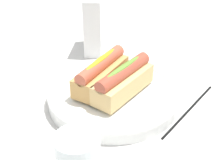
{
  "coord_description": "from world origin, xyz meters",
  "views": [
    {
      "loc": [
        -0.54,
        -0.19,
        0.4
      ],
      "look_at": [
        0.0,
        0.0,
        0.05
      ],
      "focal_mm": 52.67,
      "sensor_mm": 36.0,
      "label": 1
    }
  ],
  "objects_px": {
    "napkin_box": "(95,24)",
    "chopstick_near": "(189,109)",
    "hotdog_back": "(101,73)",
    "serving_bowl": "(112,94)",
    "hotdog_front": "(123,81)"
  },
  "relations": [
    {
      "from": "serving_bowl",
      "to": "chopstick_near",
      "type": "distance_m",
      "value": 0.16
    },
    {
      "from": "serving_bowl",
      "to": "hotdog_front",
      "type": "bearing_deg",
      "value": -105.22
    },
    {
      "from": "serving_bowl",
      "to": "napkin_box",
      "type": "bearing_deg",
      "value": 29.55
    },
    {
      "from": "hotdog_back",
      "to": "napkin_box",
      "type": "relative_size",
      "value": 1.04
    },
    {
      "from": "hotdog_back",
      "to": "serving_bowl",
      "type": "bearing_deg",
      "value": -105.22
    },
    {
      "from": "napkin_box",
      "to": "chopstick_near",
      "type": "relative_size",
      "value": 0.68
    },
    {
      "from": "hotdog_front",
      "to": "hotdog_back",
      "type": "distance_m",
      "value": 0.05
    },
    {
      "from": "napkin_box",
      "to": "chopstick_near",
      "type": "bearing_deg",
      "value": -138.25
    },
    {
      "from": "serving_bowl",
      "to": "chopstick_near",
      "type": "xyz_separation_m",
      "value": [
        0.02,
        -0.16,
        -0.01
      ]
    },
    {
      "from": "napkin_box",
      "to": "chopstick_near",
      "type": "height_order",
      "value": "napkin_box"
    },
    {
      "from": "hotdog_front",
      "to": "chopstick_near",
      "type": "xyz_separation_m",
      "value": [
        0.03,
        -0.13,
        -0.06
      ]
    },
    {
      "from": "serving_bowl",
      "to": "napkin_box",
      "type": "relative_size",
      "value": 1.83
    },
    {
      "from": "hotdog_front",
      "to": "hotdog_back",
      "type": "xyz_separation_m",
      "value": [
        0.01,
        0.05,
        0.0
      ]
    },
    {
      "from": "hotdog_back",
      "to": "chopstick_near",
      "type": "xyz_separation_m",
      "value": [
        0.01,
        -0.19,
        -0.06
      ]
    },
    {
      "from": "hotdog_back",
      "to": "napkin_box",
      "type": "bearing_deg",
      "value": 24.79
    }
  ]
}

